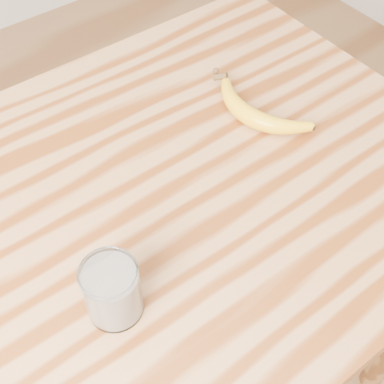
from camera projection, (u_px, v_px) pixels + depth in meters
table at (133, 256)px, 0.96m from camera, size 1.20×0.80×0.90m
smoothie_glass at (112, 291)px, 0.72m from camera, size 0.08×0.08×0.10m
banana at (251, 117)px, 0.98m from camera, size 0.17×0.30×0.04m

